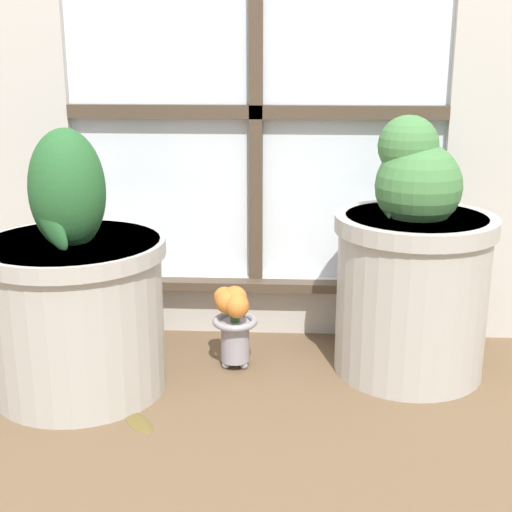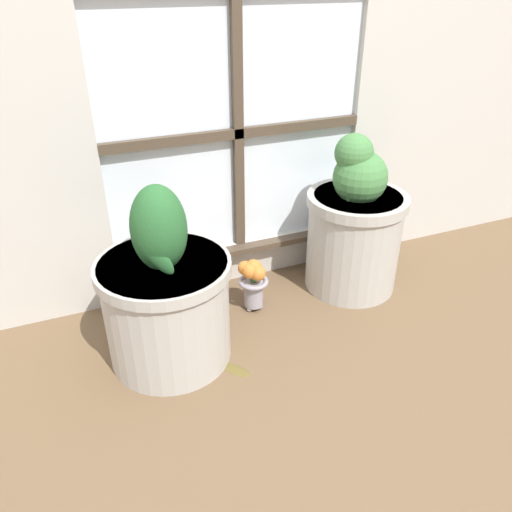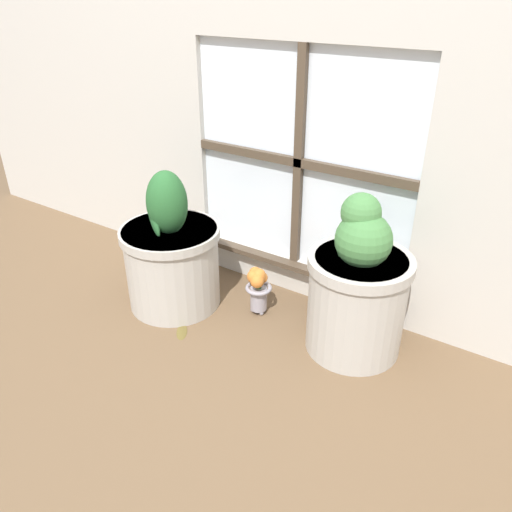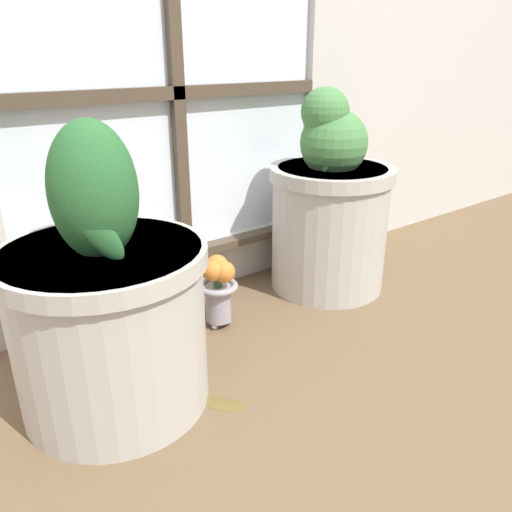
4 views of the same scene
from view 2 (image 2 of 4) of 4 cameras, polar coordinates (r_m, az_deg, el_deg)
name	(u,v)px [view 2 (image 2 of 4)]	position (r m, az deg, el deg)	size (l,w,h in m)	color
ground_plane	(292,346)	(1.77, 4.13, -10.22)	(10.00, 10.00, 0.00)	brown
potted_plant_left	(166,298)	(1.62, -10.21, -4.74)	(0.42, 0.42, 0.62)	#B7B2A8
potted_plant_right	(354,227)	(1.99, 11.17, 3.30)	(0.39, 0.39, 0.63)	#B7B2A8
flower_vase	(253,279)	(1.86, -0.36, -2.67)	(0.11, 0.11, 0.21)	#99939E
fallen_leaf	(235,369)	(1.68, -2.37, -12.77)	(0.10, 0.11, 0.01)	brown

